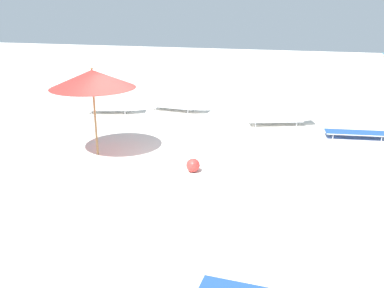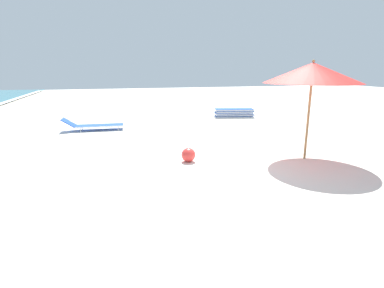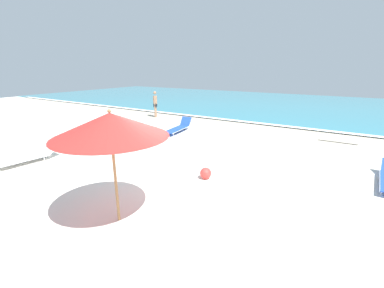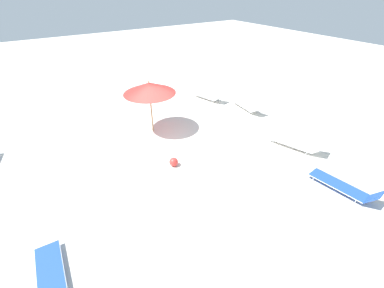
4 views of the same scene
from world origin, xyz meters
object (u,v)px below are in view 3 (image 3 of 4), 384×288
(beach_umbrella, at_px, (110,125))
(beachgoer_wading_adult, at_px, (155,102))
(beach_ball, at_px, (206,173))
(sun_lounger_beside_umbrella, at_px, (27,157))
(sun_lounger_near_water_left, at_px, (129,136))
(sun_lounger_under_umbrella, at_px, (178,128))

(beach_umbrella, height_order, beachgoer_wading_adult, beach_umbrella)
(beach_ball, bearing_deg, sun_lounger_beside_umbrella, -160.11)
(beachgoer_wading_adult, distance_m, beach_ball, 10.79)
(sun_lounger_near_water_left, distance_m, beach_ball, 5.46)
(sun_lounger_under_umbrella, distance_m, sun_lounger_beside_umbrella, 7.00)
(beach_umbrella, distance_m, sun_lounger_beside_umbrella, 5.94)
(sun_lounger_beside_umbrella, bearing_deg, beachgoer_wading_adult, 107.36)
(sun_lounger_under_umbrella, distance_m, beachgoer_wading_adult, 4.70)
(beach_umbrella, bearing_deg, beach_ball, 79.50)
(sun_lounger_beside_umbrella, bearing_deg, sun_lounger_near_water_left, 82.52)
(beachgoer_wading_adult, xyz_separation_m, beach_ball, (7.99, -7.20, -0.82))
(beach_umbrella, xyz_separation_m, sun_lounger_under_umbrella, (-3.65, 7.52, -1.96))
(beach_umbrella, distance_m, beach_ball, 3.64)
(beach_umbrella, xyz_separation_m, beach_ball, (0.55, 2.99, -2.00))
(sun_lounger_near_water_left, bearing_deg, sun_lounger_beside_umbrella, -122.18)
(beach_umbrella, bearing_deg, sun_lounger_under_umbrella, 115.91)
(beachgoer_wading_adult, bearing_deg, sun_lounger_beside_umbrella, -12.49)
(sun_lounger_beside_umbrella, distance_m, sun_lounger_near_water_left, 4.19)
(sun_lounger_near_water_left, bearing_deg, beachgoer_wading_adult, 99.57)
(sun_lounger_beside_umbrella, xyz_separation_m, sun_lounger_near_water_left, (0.98, 4.07, 0.00))
(beach_umbrella, relative_size, beach_ball, 7.02)
(beach_umbrella, relative_size, sun_lounger_beside_umbrella, 1.10)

